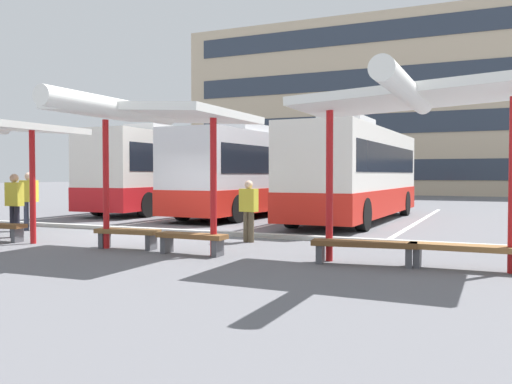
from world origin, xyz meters
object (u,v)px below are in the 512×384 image
coach_bus_1 (258,175)px  waiting_passenger_3 (29,197)px  coach_bus_0 (169,173)px  bench_6 (467,251)px  waiting_passenger_1 (249,207)px  bench_5 (364,247)px  bench_3 (127,234)px  coach_bus_2 (356,175)px  waiting_shelter_2 (149,116)px  waiting_passenger_0 (14,200)px  waiting_shelter_3 (414,100)px  bench_4 (192,239)px

coach_bus_1 → waiting_passenger_3: size_ratio=6.28×
coach_bus_0 → bench_6: 17.36m
waiting_passenger_1 → coach_bus_0: bearing=132.5°
coach_bus_1 → waiting_passenger_3: bearing=-113.2°
bench_5 → coach_bus_1: bearing=122.8°
coach_bus_1 → bench_3: size_ratio=7.07×
coach_bus_2 → waiting_shelter_2: bearing=-102.1°
bench_6 → waiting_passenger_0: 11.44m
bench_6 → waiting_passenger_1: size_ratio=1.29×
waiting_passenger_3 → coach_bus_2: bearing=41.6°
waiting_passenger_0 → bench_6: bearing=-2.2°
bench_3 → bench_6: (7.22, 0.18, 0.01)m
bench_3 → waiting_passenger_0: 4.29m
coach_bus_0 → bench_5: (11.57, -11.15, -1.43)m
waiting_passenger_0 → coach_bus_1: bearing=75.2°
coach_bus_1 → bench_6: bearing=-50.5°
waiting_shelter_3 → bench_6: 2.83m
bench_6 → bench_5: bearing=-174.3°
coach_bus_0 → waiting_passenger_1: 12.13m
bench_5 → waiting_passenger_1: 4.11m
coach_bus_2 → waiting_shelter_3: size_ratio=2.29×
waiting_shelter_3 → coach_bus_1: bearing=125.9°
coach_bus_1 → bench_6: size_ratio=5.52×
coach_bus_2 → waiting_shelter_3: 10.12m
bench_5 → waiting_passenger_1: (-3.40, 2.23, 0.54)m
bench_3 → bench_5: same height
bench_3 → coach_bus_0: bearing=118.9°
coach_bus_2 → bench_3: bearing=-107.7°
coach_bus_0 → bench_4: bearing=-54.9°
bench_4 → bench_5: size_ratio=0.79×
waiting_shelter_3 → waiting_passenger_0: size_ratio=2.59×
waiting_shelter_2 → waiting_shelter_3: waiting_shelter_3 is taller
coach_bus_2 → bench_6: (4.22, -9.22, -1.32)m
coach_bus_1 → waiting_passenger_0: (-2.68, -10.14, -0.69)m
waiting_shelter_3 → bench_5: (-0.90, 0.06, -2.68)m
coach_bus_2 → waiting_passenger_1: (-0.98, -7.17, -0.78)m
bench_5 → waiting_passenger_3: (-10.64, 2.10, 0.68)m
waiting_shelter_3 → waiting_passenger_1: waiting_shelter_3 is taller
waiting_shelter_2 → bench_6: size_ratio=2.43×
waiting_passenger_1 → bench_3: bearing=-132.0°
coach_bus_0 → bench_4: size_ratio=6.59×
bench_5 → waiting_shelter_2: bearing=-174.9°
coach_bus_2 → waiting_passenger_0: size_ratio=5.93×
bench_4 → coach_bus_0: bearing=125.1°
waiting_shelter_3 → waiting_passenger_3: size_ratio=2.53×
waiting_passenger_0 → coach_bus_0: bearing=100.6°
coach_bus_0 → waiting_shelter_2: (7.05, -11.55, 1.18)m
coach_bus_0 → bench_5: 16.14m
coach_bus_0 → coach_bus_1: size_ratio=0.94×
bench_4 → waiting_passenger_1: (0.21, 2.41, 0.55)m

